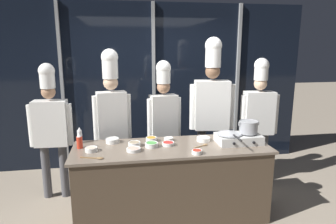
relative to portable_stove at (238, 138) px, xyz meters
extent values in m
plane|color=gray|center=(-0.81, 0.01, -0.94)|extent=(24.00, 24.00, 0.00)
cube|color=black|center=(-0.81, 1.75, 0.41)|extent=(5.16, 0.04, 2.70)
cube|color=gray|center=(-2.27, 1.71, 0.41)|extent=(0.05, 0.05, 2.70)
cube|color=gray|center=(-0.81, 1.71, 0.41)|extent=(0.05, 0.05, 2.70)
cube|color=gray|center=(0.66, 1.71, 0.41)|extent=(0.05, 0.05, 2.70)
cube|color=#4C3D2D|center=(-0.81, 0.01, -0.51)|extent=(2.18, 0.72, 0.85)
cube|color=#756656|center=(-0.81, 0.01, -0.07)|extent=(2.25, 0.76, 0.03)
cube|color=silver|center=(0.00, 0.00, 0.00)|extent=(0.52, 0.31, 0.10)
cylinder|color=black|center=(-0.12, 0.00, 0.05)|extent=(0.21, 0.21, 0.01)
cylinder|color=black|center=(-0.12, -0.17, 0.00)|extent=(0.03, 0.01, 0.03)
cylinder|color=black|center=(0.12, 0.00, 0.05)|extent=(0.21, 0.21, 0.01)
cylinder|color=black|center=(0.12, -0.17, 0.00)|extent=(0.03, 0.01, 0.03)
cylinder|color=#ADAFB5|center=(-0.12, 0.00, 0.06)|extent=(0.28, 0.28, 0.01)
cone|color=#ADAFB5|center=(-0.12, 0.00, 0.08)|extent=(0.30, 0.30, 0.04)
cylinder|color=black|center=(-0.12, -0.25, 0.09)|extent=(0.02, 0.22, 0.02)
cylinder|color=#93969B|center=(0.12, 0.00, 0.13)|extent=(0.22, 0.22, 0.14)
torus|color=#93969B|center=(0.12, 0.00, 0.20)|extent=(0.22, 0.22, 0.01)
torus|color=#93969B|center=(0.00, 0.00, 0.18)|extent=(0.01, 0.05, 0.05)
torus|color=#93969B|center=(0.24, 0.00, 0.18)|extent=(0.01, 0.05, 0.05)
cylinder|color=red|center=(-1.84, 0.11, 0.01)|extent=(0.07, 0.07, 0.14)
cone|color=white|center=(-1.84, 0.11, 0.10)|extent=(0.06, 0.06, 0.04)
cylinder|color=white|center=(-1.86, 0.31, 0.02)|extent=(0.06, 0.06, 0.15)
cone|color=white|center=(-1.86, 0.31, 0.12)|extent=(0.05, 0.05, 0.04)
cylinder|color=white|center=(-1.48, 0.25, -0.03)|extent=(0.16, 0.16, 0.05)
torus|color=white|center=(-1.48, 0.25, 0.00)|extent=(0.16, 0.16, 0.01)
cylinder|color=silver|center=(-1.48, 0.25, -0.02)|extent=(0.13, 0.13, 0.03)
cylinder|color=white|center=(-0.39, 0.14, -0.03)|extent=(0.16, 0.16, 0.04)
torus|color=white|center=(-0.39, 0.14, -0.01)|extent=(0.17, 0.17, 0.01)
cylinder|color=white|center=(-0.39, 0.14, -0.02)|extent=(0.13, 0.13, 0.02)
cylinder|color=white|center=(-0.58, -0.28, -0.04)|extent=(0.11, 0.11, 0.04)
torus|color=white|center=(-0.58, -0.28, -0.02)|extent=(0.12, 0.12, 0.01)
cylinder|color=#B22D1E|center=(-0.58, -0.28, -0.02)|extent=(0.09, 0.09, 0.02)
cylinder|color=white|center=(-1.25, -0.09, -0.04)|extent=(0.16, 0.16, 0.03)
torus|color=white|center=(-1.25, -0.09, -0.02)|extent=(0.16, 0.16, 0.01)
cylinder|color=#EAA893|center=(-1.25, -0.09, -0.03)|extent=(0.13, 0.13, 0.02)
cylinder|color=white|center=(-0.84, 0.05, -0.04)|extent=(0.14, 0.14, 0.04)
torus|color=white|center=(-0.84, 0.05, -0.02)|extent=(0.14, 0.14, 0.01)
cylinder|color=red|center=(-0.84, 0.05, -0.03)|extent=(0.12, 0.12, 0.02)
cylinder|color=white|center=(-0.80, 0.21, -0.04)|extent=(0.11, 0.11, 0.04)
torus|color=white|center=(-0.80, 0.21, -0.02)|extent=(0.12, 0.12, 0.01)
cylinder|color=silver|center=(-0.80, 0.21, -0.02)|extent=(0.09, 0.09, 0.02)
cylinder|color=white|center=(-1.71, -0.02, -0.03)|extent=(0.13, 0.13, 0.04)
torus|color=white|center=(-1.71, -0.02, -0.01)|extent=(0.14, 0.14, 0.01)
cylinder|color=beige|center=(-1.71, -0.02, -0.02)|extent=(0.11, 0.11, 0.02)
cylinder|color=white|center=(-1.04, 0.02, -0.03)|extent=(0.15, 0.15, 0.05)
torus|color=white|center=(-1.04, 0.02, 0.00)|extent=(0.15, 0.15, 0.01)
cylinder|color=#4C9E47|center=(-1.04, 0.02, -0.02)|extent=(0.12, 0.12, 0.03)
cylinder|color=white|center=(-1.02, 0.23, -0.03)|extent=(0.13, 0.13, 0.05)
torus|color=white|center=(-1.02, 0.23, -0.01)|extent=(0.14, 0.14, 0.01)
cylinder|color=orange|center=(-1.02, 0.23, -0.02)|extent=(0.11, 0.11, 0.03)
cylinder|color=white|center=(-1.23, 0.08, -0.03)|extent=(0.14, 0.14, 0.05)
torus|color=white|center=(-1.23, 0.08, -0.01)|extent=(0.14, 0.14, 0.01)
cylinder|color=#9E896B|center=(-1.23, 0.08, -0.02)|extent=(0.11, 0.11, 0.03)
cube|color=olive|center=(-1.72, -0.22, -0.05)|extent=(0.17, 0.07, 0.01)
ellipsoid|color=olive|center=(-1.60, -0.26, -0.05)|extent=(0.09, 0.07, 0.02)
cube|color=olive|center=(-0.50, -0.07, -0.05)|extent=(0.13, 0.08, 0.01)
ellipsoid|color=olive|center=(-0.41, -0.03, -0.05)|extent=(0.08, 0.07, 0.02)
cylinder|color=#4C4C51|center=(-2.15, 0.73, -0.57)|extent=(0.11, 0.11, 0.74)
cylinder|color=#4C4C51|center=(-2.38, 0.74, -0.57)|extent=(0.11, 0.11, 0.74)
cube|color=white|center=(-2.27, 0.73, 0.10)|extent=(0.43, 0.24, 0.59)
cylinder|color=white|center=(-2.03, 0.69, 0.08)|extent=(0.08, 0.08, 0.55)
cylinder|color=white|center=(-2.50, 0.71, 0.08)|extent=(0.08, 0.08, 0.55)
sphere|color=#A87A5B|center=(-2.27, 0.73, 0.50)|extent=(0.18, 0.18, 0.18)
cylinder|color=white|center=(-2.27, 0.73, 0.66)|extent=(0.18, 0.18, 0.22)
sphere|color=white|center=(-2.27, 0.73, 0.77)|extent=(0.20, 0.20, 0.20)
cylinder|color=#2D3856|center=(-1.38, 0.69, -0.54)|extent=(0.10, 0.10, 0.79)
cylinder|color=#2D3856|center=(-1.59, 0.66, -0.54)|extent=(0.10, 0.10, 0.79)
cube|color=white|center=(-1.49, 0.68, 0.18)|extent=(0.40, 0.25, 0.64)
cylinder|color=white|center=(-1.27, 0.68, 0.16)|extent=(0.08, 0.08, 0.59)
cylinder|color=white|center=(-1.69, 0.61, 0.16)|extent=(0.08, 0.08, 0.59)
sphere|color=beige|center=(-1.49, 0.68, 0.61)|extent=(0.19, 0.19, 0.19)
cylinder|color=white|center=(-1.49, 0.68, 0.80)|extent=(0.20, 0.20, 0.27)
sphere|color=white|center=(-1.49, 0.68, 0.94)|extent=(0.21, 0.21, 0.21)
cylinder|color=#232326|center=(-0.68, 0.79, -0.56)|extent=(0.10, 0.10, 0.75)
cylinder|color=#232326|center=(-0.88, 0.75, -0.56)|extent=(0.10, 0.10, 0.75)
cube|color=white|center=(-0.78, 0.77, 0.12)|extent=(0.40, 0.25, 0.61)
cylinder|color=white|center=(-0.58, 0.77, 0.10)|extent=(0.07, 0.07, 0.56)
cylinder|color=white|center=(-0.98, 0.70, 0.10)|extent=(0.07, 0.07, 0.56)
sphere|color=#A87A5B|center=(-0.78, 0.77, 0.53)|extent=(0.18, 0.18, 0.18)
cylinder|color=white|center=(-0.78, 0.77, 0.68)|extent=(0.19, 0.19, 0.21)
sphere|color=white|center=(-0.78, 0.77, 0.79)|extent=(0.20, 0.20, 0.20)
cylinder|color=#4C4C51|center=(0.03, 0.75, -0.51)|extent=(0.12, 0.12, 0.85)
cylinder|color=#4C4C51|center=(-0.23, 0.78, -0.51)|extent=(0.12, 0.12, 0.85)
cube|color=white|center=(-0.10, 0.77, 0.26)|extent=(0.51, 0.31, 0.69)
cylinder|color=white|center=(0.16, 0.69, 0.24)|extent=(0.10, 0.10, 0.63)
cylinder|color=white|center=(-0.37, 0.76, 0.24)|extent=(0.10, 0.10, 0.63)
sphere|color=brown|center=(-0.10, 0.77, 0.73)|extent=(0.20, 0.20, 0.20)
cylinder|color=white|center=(-0.10, 0.77, 0.93)|extent=(0.21, 0.21, 0.29)
sphere|color=white|center=(-0.10, 0.77, 1.08)|extent=(0.23, 0.23, 0.23)
cylinder|color=#4C4C51|center=(0.71, 0.71, -0.56)|extent=(0.11, 0.11, 0.76)
cylinder|color=#4C4C51|center=(0.48, 0.72, -0.56)|extent=(0.11, 0.11, 0.76)
cube|color=white|center=(0.59, 0.72, 0.13)|extent=(0.44, 0.25, 0.62)
cylinder|color=white|center=(0.83, 0.66, 0.12)|extent=(0.08, 0.08, 0.57)
cylinder|color=white|center=(0.35, 0.70, 0.12)|extent=(0.08, 0.08, 0.57)
sphere|color=beige|center=(0.59, 0.72, 0.55)|extent=(0.18, 0.18, 0.18)
cylinder|color=white|center=(0.59, 0.72, 0.71)|extent=(0.19, 0.19, 0.21)
sphere|color=white|center=(0.59, 0.72, 0.81)|extent=(0.21, 0.21, 0.21)
camera|label=1|loc=(-1.38, -3.22, 1.08)|focal=32.00mm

